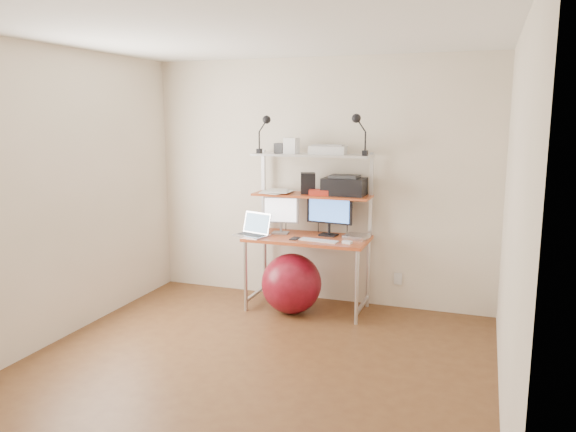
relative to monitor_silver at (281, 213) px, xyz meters
name	(u,v)px	position (x,y,z in m)	size (l,w,h in m)	color
room	(249,209)	(0.31, -1.53, 0.30)	(3.60, 3.60, 3.60)	brown
computer_desk	(310,215)	(0.31, -0.03, 0.00)	(1.20, 0.60, 1.57)	#B84F23
wall_outlet	(398,279)	(1.16, 0.26, -0.65)	(0.08, 0.01, 0.12)	silver
monitor_silver	(281,213)	(0.00, 0.00, 0.00)	(0.36, 0.15, 0.40)	#A6A7AA
monitor_black	(329,212)	(0.49, 0.06, 0.02)	(0.47, 0.15, 0.48)	black
laptop	(254,231)	(-0.22, -0.19, -0.17)	(0.39, 0.34, 0.28)	silver
keyboard	(319,240)	(0.47, -0.22, -0.21)	(0.38, 0.11, 0.01)	silver
mouse	(347,242)	(0.75, -0.24, -0.20)	(0.09, 0.05, 0.02)	silver
mac_mini	(356,237)	(0.79, -0.01, -0.19)	(0.22, 0.22, 0.04)	silver
phone	(295,238)	(0.22, -0.22, -0.21)	(0.07, 0.13, 0.01)	black
printer	(344,186)	(0.63, 0.08, 0.29)	(0.41, 0.28, 0.20)	black
nas_cube	(308,183)	(0.26, 0.06, 0.30)	(0.14, 0.14, 0.21)	black
red_box	(319,193)	(0.41, -0.02, 0.23)	(0.20, 0.13, 0.06)	red
scanner	(328,149)	(0.47, 0.07, 0.64)	(0.37, 0.26, 0.09)	silver
box_white	(291,146)	(0.10, 0.03, 0.68)	(0.13, 0.11, 0.15)	silver
box_grey	(281,148)	(-0.02, 0.05, 0.65)	(0.10, 0.10, 0.10)	#2D2D2F
clip_lamp_left	(265,126)	(-0.14, -0.06, 0.87)	(0.15, 0.08, 0.37)	black
clip_lamp_right	(358,125)	(0.78, -0.03, 0.88)	(0.16, 0.09, 0.39)	black
exercise_ball	(291,283)	(0.20, -0.24, -0.66)	(0.59, 0.59, 0.59)	maroon
paper_stack	(277,191)	(-0.06, 0.04, 0.21)	(0.37, 0.40, 0.02)	white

